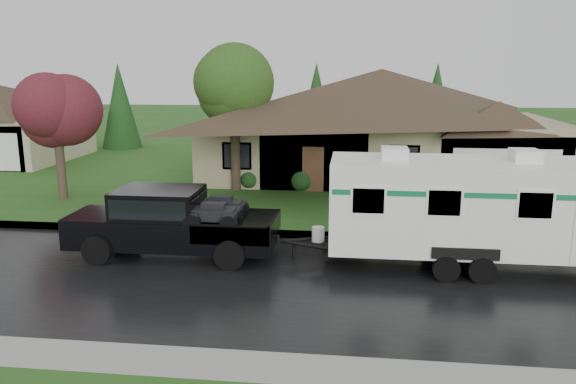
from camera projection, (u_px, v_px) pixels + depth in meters
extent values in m
plane|color=#264F18|center=(331.00, 259.00, 17.47)|extent=(140.00, 140.00, 0.00)
cube|color=black|center=(328.00, 283.00, 15.53)|extent=(140.00, 8.00, 0.01)
cube|color=gray|center=(334.00, 236.00, 19.63)|extent=(140.00, 0.50, 0.15)
cube|color=#264F18|center=(342.00, 170.00, 31.99)|extent=(140.00, 26.00, 0.15)
cube|color=tan|center=(379.00, 146.00, 30.45)|extent=(18.00, 10.00, 3.00)
pyramid|color=#382A1E|center=(382.00, 69.00, 29.56)|extent=(19.44, 10.80, 2.60)
cube|color=tan|center=(495.00, 159.00, 26.96)|extent=(5.76, 4.00, 2.70)
cube|color=#C0B48F|center=(17.00, 144.00, 32.90)|extent=(3.20, 4.00, 2.52)
cylinder|color=#382B1E|center=(236.00, 159.00, 26.21)|extent=(0.44, 0.44, 2.94)
sphere|color=#335A1D|center=(234.00, 90.00, 25.51)|extent=(4.06, 4.06, 4.06)
cylinder|color=#382B1E|center=(61.00, 172.00, 24.64)|extent=(0.39, 0.39, 2.39)
sphere|color=maroon|center=(56.00, 112.00, 24.07)|extent=(3.30, 3.30, 3.30)
sphere|color=#143814|center=(250.00, 178.00, 26.83)|extent=(1.00, 1.00, 1.00)
sphere|color=#143814|center=(302.00, 179.00, 26.54)|extent=(1.00, 1.00, 1.00)
sphere|color=#143814|center=(356.00, 180.00, 26.26)|extent=(1.00, 1.00, 1.00)
sphere|color=#143814|center=(410.00, 182.00, 25.97)|extent=(1.00, 1.00, 1.00)
sphere|color=#143814|center=(466.00, 183.00, 25.68)|extent=(1.00, 1.00, 1.00)
sphere|color=#143814|center=(523.00, 184.00, 25.40)|extent=(1.00, 1.00, 1.00)
cube|color=black|center=(173.00, 230.00, 17.64)|extent=(6.44, 2.15, 0.92)
cube|color=black|center=(101.00, 219.00, 17.84)|extent=(1.72, 2.09, 0.38)
cube|color=black|center=(159.00, 204.00, 17.51)|extent=(2.58, 2.02, 0.97)
cube|color=black|center=(159.00, 202.00, 17.49)|extent=(2.36, 2.06, 0.59)
cube|color=black|center=(237.00, 225.00, 17.36)|extent=(2.36, 2.04, 0.06)
cylinder|color=black|center=(97.00, 250.00, 16.93)|extent=(0.90, 0.34, 0.90)
cylinder|color=black|center=(125.00, 230.00, 18.97)|extent=(0.90, 0.34, 0.90)
cylinder|color=black|center=(230.00, 255.00, 16.47)|extent=(0.90, 0.34, 0.90)
cylinder|color=black|center=(244.00, 234.00, 18.51)|extent=(0.90, 0.34, 0.90)
cube|color=white|center=(459.00, 205.00, 16.41)|extent=(7.52, 2.58, 2.63)
cube|color=black|center=(456.00, 253.00, 16.73)|extent=(7.94, 1.29, 0.15)
cube|color=#0E653E|center=(461.00, 185.00, 16.29)|extent=(7.37, 2.60, 0.15)
cube|color=white|center=(395.00, 153.00, 16.31)|extent=(0.75, 0.86, 0.34)
cube|color=white|center=(525.00, 156.00, 15.89)|extent=(0.75, 0.86, 0.34)
cylinder|color=black|center=(446.00, 269.00, 15.57)|extent=(0.75, 0.26, 0.75)
cylinder|color=black|center=(434.00, 241.00, 18.03)|extent=(0.75, 0.26, 0.75)
cylinder|color=black|center=(482.00, 270.00, 15.46)|extent=(0.75, 0.26, 0.75)
cylinder|color=black|center=(465.00, 242.00, 17.92)|extent=(0.75, 0.26, 0.75)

